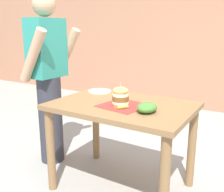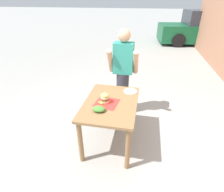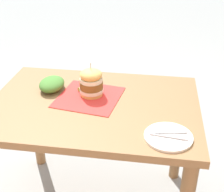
{
  "view_description": "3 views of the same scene",
  "coord_description": "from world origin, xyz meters",
  "px_view_note": "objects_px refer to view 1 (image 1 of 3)",
  "views": [
    {
      "loc": [
        -1.8,
        -1.0,
        1.35
      ],
      "look_at": [
        0.0,
        0.1,
        0.82
      ],
      "focal_mm": 42.0,
      "sensor_mm": 36.0,
      "label": 1
    },
    {
      "loc": [
        0.45,
        -2.2,
        2.15
      ],
      "look_at": [
        0.0,
        0.1,
        0.82
      ],
      "focal_mm": 28.0,
      "sensor_mm": 36.0,
      "label": 2
    },
    {
      "loc": [
        1.41,
        0.31,
        1.62
      ],
      "look_at": [
        0.0,
        0.1,
        0.82
      ],
      "focal_mm": 50.0,
      "sensor_mm": 36.0,
      "label": 3
    }
  ],
  "objects_px": {
    "sandwich": "(121,96)",
    "diner_across_table": "(49,78)",
    "patio_table": "(122,118)",
    "side_plate_with_forks": "(100,91)",
    "side_salad": "(147,107)",
    "parked_car_near_curb": "(73,43)",
    "pickle_spear": "(123,107)"
  },
  "relations": [
    {
      "from": "parked_car_near_curb",
      "to": "sandwich",
      "type": "bearing_deg",
      "value": -138.56
    },
    {
      "from": "pickle_spear",
      "to": "side_plate_with_forks",
      "type": "distance_m",
      "value": 0.62
    },
    {
      "from": "diner_across_table",
      "to": "sandwich",
      "type": "bearing_deg",
      "value": -98.97
    },
    {
      "from": "patio_table",
      "to": "diner_across_table",
      "type": "distance_m",
      "value": 0.91
    },
    {
      "from": "sandwich",
      "to": "diner_across_table",
      "type": "bearing_deg",
      "value": 81.03
    },
    {
      "from": "sandwich",
      "to": "side_plate_with_forks",
      "type": "bearing_deg",
      "value": 51.32
    },
    {
      "from": "sandwich",
      "to": "pickle_spear",
      "type": "relative_size",
      "value": 2.07
    },
    {
      "from": "side_plate_with_forks",
      "to": "side_salad",
      "type": "height_order",
      "value": "side_salad"
    },
    {
      "from": "patio_table",
      "to": "pickle_spear",
      "type": "distance_m",
      "value": 0.22
    },
    {
      "from": "side_plate_with_forks",
      "to": "diner_across_table",
      "type": "height_order",
      "value": "diner_across_table"
    },
    {
      "from": "sandwich",
      "to": "parked_car_near_curb",
      "type": "height_order",
      "value": "parked_car_near_curb"
    },
    {
      "from": "side_salad",
      "to": "parked_car_near_curb",
      "type": "relative_size",
      "value": 0.04
    },
    {
      "from": "patio_table",
      "to": "parked_car_near_curb",
      "type": "bearing_deg",
      "value": 41.61
    },
    {
      "from": "side_plate_with_forks",
      "to": "diner_across_table",
      "type": "distance_m",
      "value": 0.53
    },
    {
      "from": "patio_table",
      "to": "side_plate_with_forks",
      "type": "xyz_separation_m",
      "value": [
        0.26,
        0.4,
        0.14
      ]
    },
    {
      "from": "patio_table",
      "to": "side_salad",
      "type": "bearing_deg",
      "value": -113.0
    },
    {
      "from": "pickle_spear",
      "to": "side_salad",
      "type": "distance_m",
      "value": 0.19
    },
    {
      "from": "side_salad",
      "to": "patio_table",
      "type": "bearing_deg",
      "value": 67.0
    },
    {
      "from": "sandwich",
      "to": "side_plate_with_forks",
      "type": "distance_m",
      "value": 0.55
    },
    {
      "from": "patio_table",
      "to": "parked_car_near_curb",
      "type": "xyz_separation_m",
      "value": [
        8.82,
        7.83,
        0.08
      ]
    },
    {
      "from": "pickle_spear",
      "to": "diner_across_table",
      "type": "xyz_separation_m",
      "value": [
        0.2,
        0.95,
        0.1
      ]
    },
    {
      "from": "sandwich",
      "to": "parked_car_near_curb",
      "type": "xyz_separation_m",
      "value": [
        8.9,
        7.86,
        -0.13
      ]
    },
    {
      "from": "patio_table",
      "to": "diner_across_table",
      "type": "bearing_deg",
      "value": 86.12
    },
    {
      "from": "diner_across_table",
      "to": "parked_car_near_curb",
      "type": "xyz_separation_m",
      "value": [
        8.76,
        6.96,
        -0.16
      ]
    },
    {
      "from": "patio_table",
      "to": "sandwich",
      "type": "distance_m",
      "value": 0.23
    },
    {
      "from": "side_plate_with_forks",
      "to": "diner_across_table",
      "type": "xyz_separation_m",
      "value": [
        -0.2,
        0.48,
        0.11
      ]
    },
    {
      "from": "sandwich",
      "to": "parked_car_near_curb",
      "type": "relative_size",
      "value": 0.04
    },
    {
      "from": "patio_table",
      "to": "side_salad",
      "type": "xyz_separation_m",
      "value": [
        -0.11,
        -0.27,
        0.17
      ]
    },
    {
      "from": "pickle_spear",
      "to": "parked_car_near_curb",
      "type": "height_order",
      "value": "parked_car_near_curb"
    },
    {
      "from": "patio_table",
      "to": "side_salad",
      "type": "distance_m",
      "value": 0.33
    },
    {
      "from": "sandwich",
      "to": "diner_across_table",
      "type": "height_order",
      "value": "diner_across_table"
    },
    {
      "from": "side_salad",
      "to": "diner_across_table",
      "type": "xyz_separation_m",
      "value": [
        0.17,
        1.14,
        0.08
      ]
    }
  ]
}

